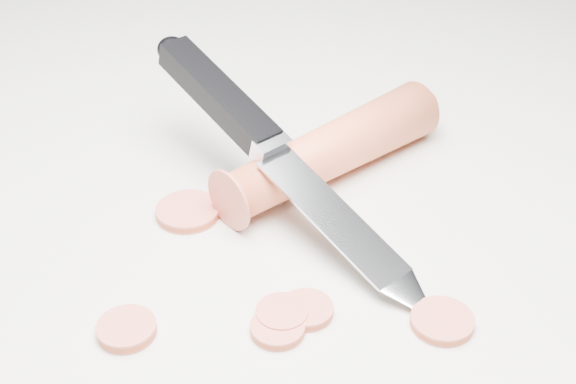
# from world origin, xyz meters

# --- Properties ---
(ground) EXTENTS (2.40, 2.40, 0.00)m
(ground) POSITION_xyz_m (0.00, 0.00, 0.00)
(ground) COLOR silver
(ground) RESTS_ON ground
(carrot) EXTENTS (0.14, 0.16, 0.04)m
(carrot) POSITION_xyz_m (0.02, 0.07, 0.02)
(carrot) COLOR #E55630
(carrot) RESTS_ON ground
(carrot_slice_0) EXTENTS (0.03, 0.03, 0.01)m
(carrot_slice_0) POSITION_xyz_m (-0.07, -0.10, 0.00)
(carrot_slice_0) COLOR #D55746
(carrot_slice_0) RESTS_ON ground
(carrot_slice_1) EXTENTS (0.04, 0.04, 0.01)m
(carrot_slice_1) POSITION_xyz_m (-0.07, 0.01, 0.00)
(carrot_slice_1) COLOR #D55746
(carrot_slice_1) RESTS_ON ground
(carrot_slice_2) EXTENTS (0.03, 0.03, 0.01)m
(carrot_slice_2) POSITION_xyz_m (0.10, -0.06, 0.00)
(carrot_slice_2) COLOR #D55746
(carrot_slice_2) RESTS_ON ground
(carrot_slice_3) EXTENTS (0.03, 0.03, 0.01)m
(carrot_slice_3) POSITION_xyz_m (0.01, -0.07, 0.00)
(carrot_slice_3) COLOR #D55746
(carrot_slice_3) RESTS_ON ground
(carrot_slice_4) EXTENTS (0.03, 0.03, 0.01)m
(carrot_slice_4) POSITION_xyz_m (0.01, -0.08, 0.00)
(carrot_slice_4) COLOR #D55746
(carrot_slice_4) RESTS_ON ground
(carrot_slice_5) EXTENTS (0.03, 0.03, 0.01)m
(carrot_slice_5) POSITION_xyz_m (0.02, -0.06, 0.00)
(carrot_slice_5) COLOR #D55746
(carrot_slice_5) RESTS_ON ground
(kitchen_knife) EXTENTS (0.23, 0.18, 0.08)m
(kitchen_knife) POSITION_xyz_m (-0.00, 0.03, 0.04)
(kitchen_knife) COLOR silver
(kitchen_knife) RESTS_ON ground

